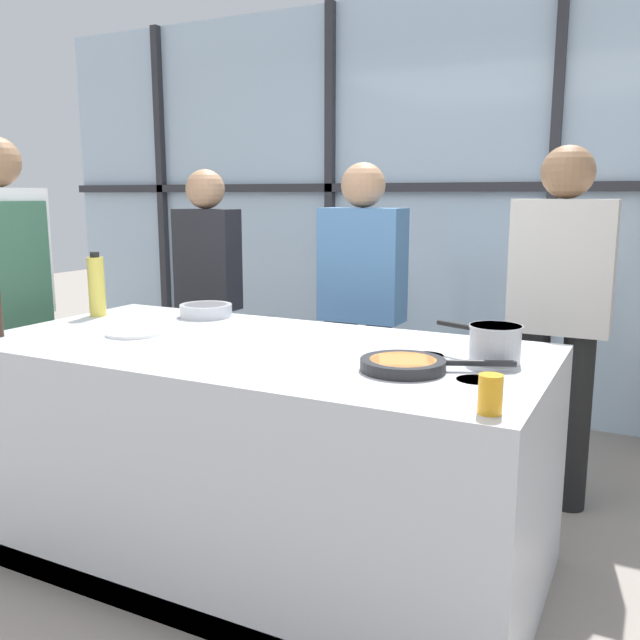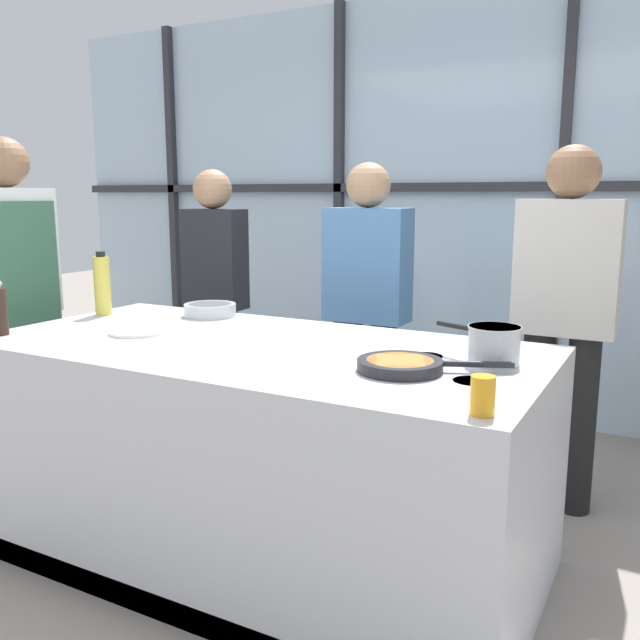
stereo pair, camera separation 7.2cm
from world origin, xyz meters
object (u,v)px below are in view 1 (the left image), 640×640
Objects in this scene: spectator_center_right at (559,308)px; oil_bottle at (97,286)px; frying_pan at (405,364)px; juice_glass_near at (490,394)px; chef at (7,291)px; saucepan at (495,343)px; spectator_center_left at (362,300)px; white_plate at (134,333)px; mixing_bowl at (206,310)px; spectator_far_left at (208,287)px.

spectator_center_right is 5.50× the size of oil_bottle.
frying_pan is 4.54× the size of juice_glass_near.
chef reaches higher than spectator_center_right.
chef reaches higher than oil_bottle.
saucepan is (2.42, 0.05, -0.03)m from chef.
saucepan is at bearing 134.14° from spectator_center_left.
spectator_center_right is 7.30× the size of white_plate.
oil_bottle is at bearing 169.39° from frying_pan.
mixing_bowl is at bearing 24.50° from oil_bottle.
chef is 16.36× the size of juice_glass_near.
spectator_center_left reaches higher than saucepan.
chef is at bearing 21.48° from spectator_center_right.
mixing_bowl is at bearing 109.46° from chef.
frying_pan is (-0.33, -1.18, -0.04)m from spectator_center_right.
oil_bottle is (-1.69, 0.32, 0.13)m from frying_pan.
chef is at bearing 171.30° from white_plate.
spectator_center_right is at bearing 90.98° from juice_glass_near.
spectator_center_left is 7.06× the size of white_plate.
spectator_center_left reaches higher than mixing_bowl.
frying_pan is at bearing -10.61° from oil_bottle.
chef reaches higher than mixing_bowl.
spectator_far_left is 6.52× the size of mixing_bowl.
spectator_center_right is (2.51, 0.99, -0.04)m from chef.
saucepan is at bearing 153.87° from spectator_far_left.
oil_bottle is (-0.48, -0.22, 0.11)m from mixing_bowl.
spectator_center_left is at bearing 123.17° from chef.
frying_pan is 0.49m from juice_glass_near.
spectator_center_left reaches higher than white_plate.
spectator_center_right is at bearing 23.15° from oil_bottle.
spectator_center_left is at bearing -180.00° from spectator_far_left.
spectator_center_right is 1.93m from white_plate.
mixing_bowl is at bearing 88.36° from white_plate.
oil_bottle reaches higher than mixing_bowl.
spectator_center_left is (1.51, 0.99, -0.08)m from chef.
spectator_center_right is 1.51m from juice_glass_near.
chef is 1.03m from mixing_bowl.
juice_glass_near is at bearing 124.18° from spectator_center_left.
white_plate is 2.16× the size of juice_glass_near.
saucepan reaches higher than white_plate.
spectator_far_left reaches higher than saucepan.
spectator_center_left is 1.00m from spectator_center_right.
mixing_bowl reaches higher than white_plate.
spectator_far_left is 0.87m from oil_bottle.
spectator_center_left reaches higher than juice_glass_near.
spectator_far_left reaches higher than oil_bottle.
juice_glass_near is (1.58, -0.38, 0.05)m from white_plate.
oil_bottle is at bearing 150.16° from white_plate.
mixing_bowl is at bearing 156.08° from frying_pan.
spectator_center_left reaches higher than frying_pan.
saucepan is 3.04× the size of juice_glass_near.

